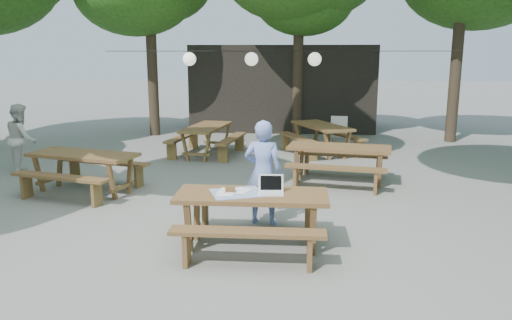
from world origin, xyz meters
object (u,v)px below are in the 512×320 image
at_px(picnic_table_nw, 84,172).
at_px(second_person, 22,138).
at_px(main_picnic_table, 252,220).
at_px(plastic_chair, 339,141).
at_px(woman, 263,173).

xyz_separation_m(picnic_table_nw, second_person, (-1.99, 1.46, 0.36)).
xyz_separation_m(main_picnic_table, second_person, (-5.33, 3.90, 0.36)).
bearing_deg(plastic_chair, woman, -100.77).
distance_m(main_picnic_table, second_person, 6.62).
distance_m(main_picnic_table, plastic_chair, 7.14).
distance_m(picnic_table_nw, second_person, 2.50).
height_order(main_picnic_table, picnic_table_nw, same).
bearing_deg(woman, main_picnic_table, 93.93).
relative_size(second_person, plastic_chair, 1.66).
xyz_separation_m(picnic_table_nw, plastic_chair, (5.07, 4.49, -0.13)).
distance_m(picnic_table_nw, woman, 3.75).
distance_m(woman, second_person, 6.16).
distance_m(main_picnic_table, woman, 1.06).
height_order(picnic_table_nw, second_person, second_person).
bearing_deg(picnic_table_nw, plastic_chair, 56.52).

